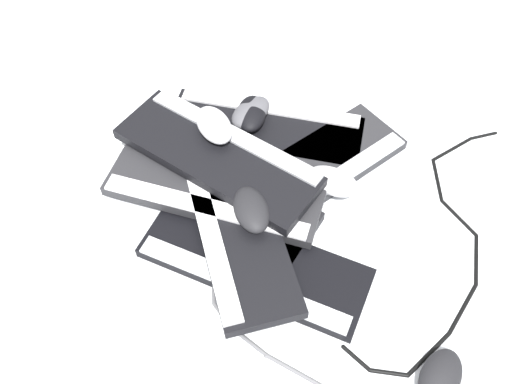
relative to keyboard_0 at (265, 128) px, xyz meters
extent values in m
plane|color=silver|center=(-0.19, 0.13, -0.01)|extent=(3.20, 3.20, 0.00)
cube|color=black|center=(0.00, 0.00, 0.00)|extent=(0.33, 0.46, 0.02)
cube|color=silver|center=(0.05, -0.02, 0.01)|extent=(0.22, 0.39, 0.01)
cube|color=black|center=(-0.16, 0.15, 0.00)|extent=(0.42, 0.42, 0.02)
cube|color=silver|center=(-0.12, 0.11, 0.01)|extent=(0.32, 0.32, 0.01)
cube|color=black|center=(-0.33, 0.11, 0.00)|extent=(0.39, 0.44, 0.02)
cube|color=#B2B5BA|center=(-0.38, 0.14, 0.01)|extent=(0.29, 0.35, 0.01)
cube|color=#232326|center=(-0.15, -0.06, 0.00)|extent=(0.31, 0.46, 0.02)
cube|color=#B2B5BA|center=(-0.20, -0.09, 0.01)|extent=(0.20, 0.40, 0.01)
cube|color=black|center=(-0.26, 0.12, 0.03)|extent=(0.44, 0.16, 0.02)
cube|color=silver|center=(-0.26, 0.18, 0.04)|extent=(0.42, 0.05, 0.01)
cube|color=#232326|center=(-0.16, 0.15, 0.03)|extent=(0.36, 0.45, 0.02)
cube|color=silver|center=(-0.21, 0.18, 0.04)|extent=(0.25, 0.38, 0.01)
cube|color=black|center=(-0.11, 0.13, 0.06)|extent=(0.43, 0.40, 0.02)
cube|color=#B2B5BA|center=(-0.07, 0.08, 0.07)|extent=(0.34, 0.30, 0.01)
ellipsoid|color=#B7B7BC|center=(-0.05, 0.12, 0.10)|extent=(0.12, 0.09, 0.04)
ellipsoid|color=black|center=(-0.63, -0.14, 0.01)|extent=(0.12, 0.12, 0.04)
ellipsoid|color=#4C4C51|center=(0.02, 0.03, 0.04)|extent=(0.12, 0.13, 0.04)
ellipsoid|color=black|center=(0.02, 0.03, 0.04)|extent=(0.13, 0.10, 0.04)
ellipsoid|color=silver|center=(-0.21, -0.09, 0.04)|extent=(0.12, 0.13, 0.04)
ellipsoid|color=black|center=(-0.26, 0.09, 0.07)|extent=(0.11, 0.07, 0.04)
cylinder|color=black|center=(-0.56, -0.02, -0.01)|extent=(0.05, 0.04, 0.01)
cylinder|color=black|center=(-0.59, -0.07, -0.01)|extent=(0.03, 0.06, 0.01)
cylinder|color=black|center=(-0.58, -0.15, -0.01)|extent=(0.06, 0.11, 0.01)
cylinder|color=black|center=(-0.51, -0.25, -0.01)|extent=(0.08, 0.10, 0.01)
cylinder|color=black|center=(-0.43, -0.32, -0.01)|extent=(0.10, 0.06, 0.01)
cylinder|color=black|center=(-0.33, -0.33, -0.01)|extent=(0.10, 0.04, 0.01)
cylinder|color=black|center=(-0.23, -0.33, -0.01)|extent=(0.11, 0.04, 0.01)
cylinder|color=black|center=(-0.15, -0.40, -0.01)|extent=(0.05, 0.11, 0.01)
cylinder|color=black|center=(-0.13, -0.48, -0.01)|extent=(0.01, 0.06, 0.01)
sphere|color=black|center=(-0.53, -0.01, -0.01)|extent=(0.01, 0.01, 0.01)
sphere|color=black|center=(-0.58, -0.04, -0.01)|extent=(0.01, 0.01, 0.01)
sphere|color=black|center=(-0.61, -0.10, -0.01)|extent=(0.01, 0.01, 0.01)
sphere|color=black|center=(-0.55, -0.20, -0.01)|extent=(0.01, 0.01, 0.01)
sphere|color=black|center=(-0.48, -0.29, -0.01)|extent=(0.01, 0.01, 0.01)
sphere|color=black|center=(-0.38, -0.34, -0.01)|extent=(0.01, 0.01, 0.01)
sphere|color=black|center=(-0.28, -0.31, -0.01)|extent=(0.01, 0.01, 0.01)
sphere|color=black|center=(-0.17, -0.34, -0.01)|extent=(0.01, 0.01, 0.01)
sphere|color=black|center=(-0.13, -0.45, -0.01)|extent=(0.01, 0.01, 0.01)
sphere|color=black|center=(-0.13, -0.51, -0.01)|extent=(0.01, 0.01, 0.01)
cylinder|color=#59595B|center=(-0.55, 0.09, -0.01)|extent=(0.08, 0.08, 0.01)
cylinder|color=#59595B|center=(-0.48, 0.15, -0.01)|extent=(0.07, 0.06, 0.01)
cylinder|color=#59595B|center=(-0.42, 0.19, -0.01)|extent=(0.06, 0.03, 0.01)
cylinder|color=#59595B|center=(-0.34, 0.19, -0.01)|extent=(0.11, 0.03, 0.01)
cylinder|color=#59595B|center=(-0.25, 0.17, -0.01)|extent=(0.06, 0.03, 0.01)
cylinder|color=#59595B|center=(-0.18, 0.11, -0.01)|extent=(0.08, 0.10, 0.01)
cylinder|color=#59595B|center=(-0.12, 0.04, -0.01)|extent=(0.06, 0.06, 0.01)
sphere|color=#59595B|center=(-0.51, 0.13, -0.01)|extent=(0.01, 0.01, 0.01)
sphere|color=#59595B|center=(-0.45, 0.18, -0.01)|extent=(0.01, 0.01, 0.01)
sphere|color=#59595B|center=(-0.39, 0.20, -0.01)|extent=(0.01, 0.01, 0.01)
sphere|color=#59595B|center=(-0.28, 0.18, -0.01)|extent=(0.01, 0.01, 0.01)
sphere|color=#59595B|center=(-0.22, 0.16, -0.01)|extent=(0.01, 0.01, 0.01)
sphere|color=#59595B|center=(-0.15, 0.06, -0.01)|extent=(0.01, 0.01, 0.01)
sphere|color=#59595B|center=(-0.10, 0.01, -0.01)|extent=(0.01, 0.01, 0.01)
camera|label=1|loc=(-0.86, 0.23, 0.96)|focal=40.00mm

